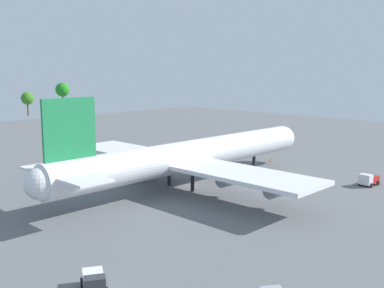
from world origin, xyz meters
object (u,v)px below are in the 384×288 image
object	(u,v)px
safety_cone_nose	(270,160)
fuel_truck	(72,182)
maintenance_van	(369,179)
cargo_airplane	(190,156)
baggage_tug	(94,282)

from	to	relation	value
safety_cone_nose	fuel_truck	bearing A→B (deg)	165.96
maintenance_van	cargo_airplane	bearing A→B (deg)	134.91
maintenance_van	fuel_truck	bearing A→B (deg)	136.58
cargo_airplane	maintenance_van	distance (m)	35.01
safety_cone_nose	baggage_tug	bearing A→B (deg)	-159.30
cargo_airplane	maintenance_van	xyz separation A→B (m)	(24.49, -24.57, -4.73)
cargo_airplane	fuel_truck	distance (m)	22.96
baggage_tug	cargo_airplane	bearing A→B (deg)	31.77
cargo_airplane	safety_cone_nose	bearing A→B (deg)	5.02
cargo_airplane	maintenance_van	world-z (taller)	cargo_airplane
maintenance_van	baggage_tug	bearing A→B (deg)	178.55
cargo_airplane	fuel_truck	xyz separation A→B (m)	(-16.99, 14.69, -4.73)
safety_cone_nose	maintenance_van	bearing A→B (deg)	-103.24
maintenance_van	safety_cone_nose	world-z (taller)	maintenance_van
fuel_truck	baggage_tug	xyz separation A→B (m)	(-20.17, -37.70, -0.03)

